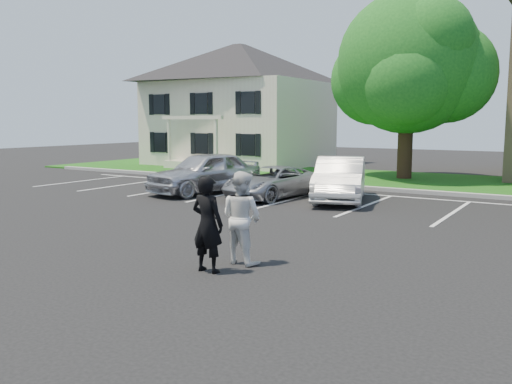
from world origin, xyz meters
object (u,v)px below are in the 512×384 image
Objects in this scene: man_black_suit at (207,224)px; car_silver_west at (205,172)px; car_silver_minivan at (272,182)px; car_white_sedan at (340,179)px; man_white_shirt at (242,217)px; tree at (410,67)px; house at (239,105)px.

man_black_suit is 0.38× the size of car_silver_west.
car_silver_minivan is at bearing -67.09° from man_black_suit.
car_white_sedan is at bearing -81.36° from man_black_suit.
man_white_shirt reaches higher than man_black_suit.
car_silver_minivan is at bearing -105.04° from tree.
house is 1.17× the size of tree.
tree is 10.32m from car_silver_minivan.
tree is at bearing -15.27° from house.
car_white_sedan is at bearing -90.08° from tree.
man_black_suit is 11.25m from car_silver_west.
tree is 11.42m from car_silver_west.
tree is 2.09× the size of car_silver_minivan.
man_white_shirt is at bearing -34.93° from car_silver_west.
car_silver_minivan is (-3.88, 9.13, -0.33)m from man_black_suit.
tree reaches higher than man_white_shirt.
car_silver_west is 1.14× the size of car_silver_minivan.
house is 2.15× the size of car_silver_west.
tree is 9.33m from car_white_sedan.
car_silver_west is at bearing -167.47° from car_silver_minivan.
man_black_suit is at bearing -38.58° from car_silver_west.
tree is at bearing -85.34° from man_black_suit.
tree is at bearing 73.48° from car_silver_west.
car_white_sedan is (-1.70, 8.95, -0.15)m from man_white_shirt.
car_silver_west is at bearing -52.74° from man_black_suit.
car_silver_west is at bearing -62.15° from house.
car_silver_west is (-6.83, 8.94, -0.10)m from man_black_suit.
house is 12.32m from tree.
car_silver_minivan is (-4.07, 8.25, -0.34)m from man_white_shirt.
man_black_suit is at bearing 86.03° from man_white_shirt.
man_white_shirt is (13.48, -20.30, -2.91)m from house.
man_white_shirt is 9.11m from car_white_sedan.
house is at bearing 131.87° from car_silver_west.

